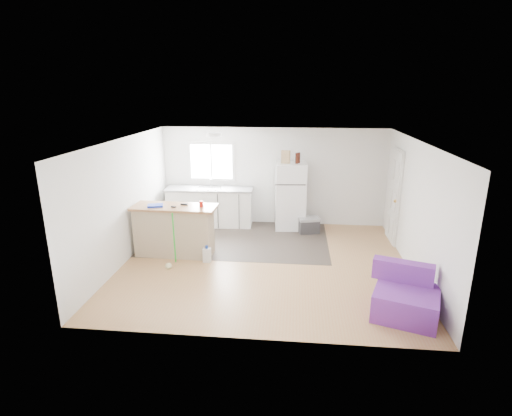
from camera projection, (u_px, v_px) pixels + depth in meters
The scene contains 19 objects.
room at pixel (266, 205), 7.51m from camera, with size 5.51×5.01×2.41m.
vinyl_zone at pixel (238, 239), 9.12m from camera, with size 4.05×2.50×0.00m, color #373029.
window at pixel (211, 162), 9.93m from camera, with size 1.18×0.06×0.98m.
interior_door at pixel (394, 196), 8.78m from camera, with size 0.11×0.92×2.10m.
ceiling_fixture at pixel (214, 135), 8.44m from camera, with size 0.30×0.30×0.07m, color white.
kitchen_cabinets at pixel (210, 206), 9.94m from camera, with size 2.16×0.77×1.24m.
peninsula at pixel (174, 230), 8.14m from camera, with size 1.71×0.69×1.04m.
refrigerator at pixel (290, 196), 9.63m from camera, with size 0.77×0.73×1.62m.
cooler at pixel (309, 225), 9.46m from camera, with size 0.56×0.45×0.37m.
purple_seat at pixel (405, 298), 6.01m from camera, with size 1.13×1.12×0.74m.
cleaner_jug at pixel (207, 255), 7.87m from camera, with size 0.16×0.11×0.34m.
mop at pixel (170, 257), 7.57m from camera, with size 0.23×0.32×1.13m.
red_cup at pixel (201, 204), 7.91m from camera, with size 0.08×0.08×0.12m, color #BA150B.
blue_tray at pixel (155, 205), 7.96m from camera, with size 0.30×0.22×0.04m, color #122AAF.
tool_a at pixel (184, 204), 8.05m from camera, with size 0.14×0.05×0.03m, color black.
tool_b at pixel (173, 207), 7.89m from camera, with size 0.10×0.04×0.03m, color black.
cardboard_box at pixel (286, 157), 9.30m from camera, with size 0.20×0.10×0.30m, color tan.
bottle_left at pixel (297, 158), 9.27m from camera, with size 0.07×0.07×0.25m, color #38120A.
bottle_right at pixel (299, 158), 9.33m from camera, with size 0.07×0.07×0.25m, color #38120A.
Camera 1 is at (0.55, -7.19, 3.30)m, focal length 28.00 mm.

